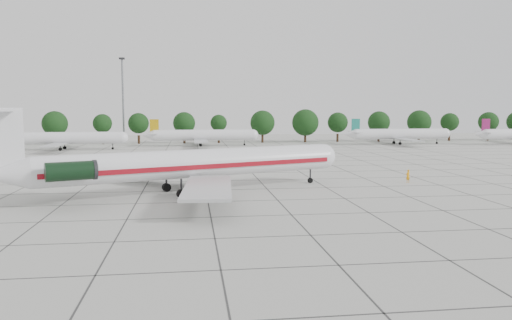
{
  "coord_description": "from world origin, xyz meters",
  "views": [
    {
      "loc": [
        -9.86,
        -63.83,
        10.68
      ],
      "look_at": [
        -1.05,
        3.13,
        3.5
      ],
      "focal_mm": 35.0,
      "sensor_mm": 36.0,
      "label": 1
    }
  ],
  "objects_px": {
    "bg_airliner_c": "(203,135)",
    "floodlight_mast": "(123,95)",
    "ground_crew": "(408,176)",
    "bg_airliner_d": "(400,134)",
    "bg_airliner_b": "(66,138)",
    "main_airliner": "(178,164)"
  },
  "relations": [
    {
      "from": "main_airliner",
      "to": "bg_airliner_c",
      "type": "xyz_separation_m",
      "value": [
        5.0,
        77.0,
        -0.84
      ]
    },
    {
      "from": "ground_crew",
      "to": "floodlight_mast",
      "type": "relative_size",
      "value": 0.07
    },
    {
      "from": "main_airliner",
      "to": "bg_airliner_c",
      "type": "distance_m",
      "value": 77.17
    },
    {
      "from": "bg_airliner_b",
      "to": "ground_crew",
      "type": "bearing_deg",
      "value": -45.49
    },
    {
      "from": "ground_crew",
      "to": "bg_airliner_c",
      "type": "bearing_deg",
      "value": -90.24
    },
    {
      "from": "ground_crew",
      "to": "bg_airliner_b",
      "type": "height_order",
      "value": "bg_airliner_b"
    },
    {
      "from": "bg_airliner_c",
      "to": "bg_airliner_d",
      "type": "relative_size",
      "value": 1.0
    },
    {
      "from": "ground_crew",
      "to": "bg_airliner_d",
      "type": "height_order",
      "value": "bg_airliner_d"
    },
    {
      "from": "bg_airliner_c",
      "to": "floodlight_mast",
      "type": "height_order",
      "value": "floodlight_mast"
    },
    {
      "from": "ground_crew",
      "to": "floodlight_mast",
      "type": "xyz_separation_m",
      "value": [
        -50.72,
        89.07,
        13.36
      ]
    },
    {
      "from": "main_airliner",
      "to": "ground_crew",
      "type": "distance_m",
      "value": 32.69
    },
    {
      "from": "bg_airliner_b",
      "to": "bg_airliner_c",
      "type": "distance_m",
      "value": 35.57
    },
    {
      "from": "bg_airliner_b",
      "to": "floodlight_mast",
      "type": "bearing_deg",
      "value": 67.7
    },
    {
      "from": "main_airliner",
      "to": "floodlight_mast",
      "type": "distance_m",
      "value": 97.05
    },
    {
      "from": "bg_airliner_c",
      "to": "floodlight_mast",
      "type": "xyz_separation_m",
      "value": [
        -23.63,
        17.66,
        11.37
      ]
    },
    {
      "from": "bg_airliner_b",
      "to": "bg_airliner_c",
      "type": "bearing_deg",
      "value": 14.31
    },
    {
      "from": "main_airliner",
      "to": "bg_airliner_b",
      "type": "relative_size",
      "value": 1.55
    },
    {
      "from": "main_airliner",
      "to": "bg_airliner_b",
      "type": "height_order",
      "value": "main_airliner"
    },
    {
      "from": "bg_airliner_c",
      "to": "bg_airliner_d",
      "type": "bearing_deg",
      "value": -1.3
    },
    {
      "from": "ground_crew",
      "to": "bg_airliner_c",
      "type": "height_order",
      "value": "bg_airliner_c"
    },
    {
      "from": "bg_airliner_b",
      "to": "bg_airliner_d",
      "type": "bearing_deg",
      "value": 4.73
    },
    {
      "from": "bg_airliner_c",
      "to": "floodlight_mast",
      "type": "relative_size",
      "value": 1.11
    }
  ]
}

